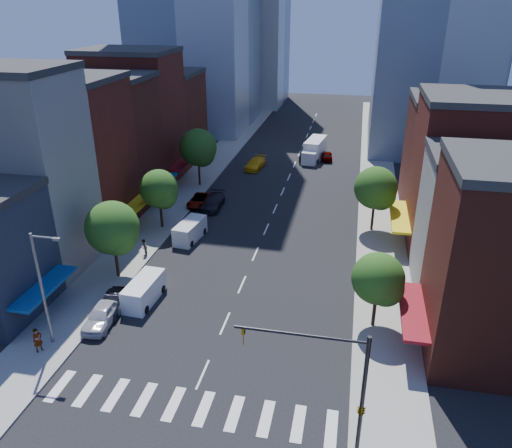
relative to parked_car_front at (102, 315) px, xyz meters
The scene contains 31 objects.
ground 10.36m from the parked_car_front, 23.16° to the right, with size 220.00×220.00×0.00m, color black.
sidewalk_left 36.07m from the parked_car_front, 94.77° to the left, with size 5.00×120.00×0.15m, color gray.
sidewalk_right 42.14m from the parked_car_front, 58.53° to the left, with size 5.00×120.00×0.15m, color gray.
crosswalk 11.87m from the parked_car_front, 36.63° to the right, with size 19.00×3.00×0.01m, color silver.
bldg_left_1 16.20m from the parked_car_front, 145.39° to the left, with size 12.00×8.00×18.00m, color beige.
bldg_left_2 21.31m from the parked_car_front, 124.98° to the left, with size 12.00×9.00×16.00m, color maroon.
bldg_left_3 28.26m from the parked_car_front, 114.76° to the left, with size 12.00×8.00×15.00m, color #562015.
bldg_left_4 36.19m from the parked_car_front, 108.98° to the left, with size 12.00×9.00×17.00m, color maroon.
bldg_left_5 44.81m from the parked_car_front, 104.99° to the left, with size 12.00×10.00×13.00m, color #562015.
bldg_right_1 32.82m from the parked_car_front, 19.73° to the left, with size 12.00×8.00×12.00m, color beige.
bldg_right_2 37.05m from the parked_car_front, 33.17° to the left, with size 12.00×10.00×15.00m, color maroon.
bldg_right_3 43.11m from the parked_car_front, 44.47° to the left, with size 12.00×10.00×13.00m, color #562015.
traffic_signal 21.51m from the parked_car_front, 23.77° to the right, with size 7.24×2.24×8.00m.
streetlight 5.89m from the parked_car_front, 126.96° to the right, with size 2.25×0.25×9.00m.
tree_left_near 8.18m from the parked_car_front, 105.07° to the left, with size 4.80×4.80×7.30m.
tree_left_mid 18.34m from the parked_car_front, 95.91° to the left, with size 4.20×4.20×6.65m.
tree_left_far 32.21m from the parked_car_front, 93.32° to the left, with size 5.00×5.00×7.75m.
tree_right_near 21.77m from the parked_car_front, 10.34° to the left, with size 4.00×4.00×6.20m.
tree_right_far 30.69m from the parked_car_front, 45.94° to the left, with size 4.60×4.60×7.20m.
parked_car_front is the anchor object (origin of this frame).
parked_car_second 2.03m from the parked_car_front, 90.00° to the left, with size 1.44×4.13×1.36m, color black.
parked_car_third 25.17m from the parked_car_front, 90.00° to the left, with size 2.11×4.57×1.27m, color #999999.
parked_car_rear 24.72m from the parked_car_front, 85.36° to the left, with size 2.15×5.28×1.53m, color black.
cargo_van_near 4.07m from the parked_car_front, 60.61° to the left, with size 2.18×4.89×2.04m.
cargo_van_far 15.85m from the parked_car_front, 82.81° to the left, with size 2.48×4.95×2.02m.
taxi 40.97m from the parked_car_front, 84.45° to the left, with size 2.12×5.21×1.51m, color #E9AF0C.
traffic_car_oncoming 47.82m from the parked_car_front, 76.70° to the left, with size 1.73×4.95×1.63m, color black.
traffic_car_far 49.47m from the parked_car_front, 73.30° to the left, with size 1.65×4.10×1.40m, color #999999.
box_truck 48.86m from the parked_car_front, 75.56° to the left, with size 3.32×8.06×3.15m.
pedestrian_near 5.07m from the parked_car_front, 123.89° to the right, with size 0.70×0.46×1.92m, color #999999.
pedestrian_far 11.38m from the parked_car_front, 96.48° to the left, with size 0.81×0.63×1.66m, color #999999.
Camera 1 is at (8.99, -25.59, 23.70)m, focal length 35.00 mm.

